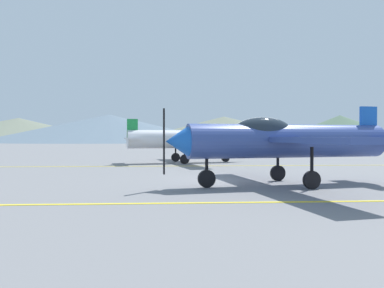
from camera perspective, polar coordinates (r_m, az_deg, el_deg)
ground_plane at (r=14.23m, az=7.42°, el=-5.60°), size 400.00×400.00×0.00m
apron_line_near at (r=9.74m, az=12.62°, el=-8.69°), size 80.00×0.16×0.01m
apron_line_far at (r=21.27m, az=3.80°, el=-3.36°), size 80.00×0.16×0.01m
airplane_near at (r=13.07m, az=13.32°, el=0.63°), size 8.08×9.23×2.76m
airplane_mid at (r=23.91m, az=-0.66°, el=0.85°), size 8.09×9.20×2.76m
airplane_far at (r=34.69m, az=8.69°, el=0.91°), size 8.08×9.23×2.76m
hill_left at (r=181.39m, az=-25.06°, el=2.06°), size 84.62×84.62×10.08m
hill_centerleft at (r=134.93m, az=-12.67°, el=2.39°), size 84.06×84.06×9.56m
hill_centerright at (r=145.05m, az=4.92°, el=2.33°), size 75.38×75.38×9.59m
hill_right at (r=185.42m, az=21.73°, el=2.31°), size 59.42×59.42×11.72m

